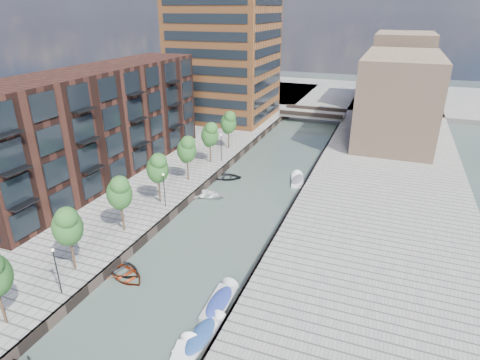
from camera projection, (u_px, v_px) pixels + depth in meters
The scene contains 28 objects.
water at pixel (268, 174), 57.33m from camera, with size 300.00×300.00×0.00m, color #38473F.
quay_left at pixel (68, 143), 68.94m from camera, with size 60.00×140.00×1.00m, color gray.
quay_right at pixel (386, 187), 51.89m from camera, with size 20.00×140.00×1.00m, color gray.
quay_wall_left at pixel (228, 165), 59.14m from camera, with size 0.25×140.00×1.00m, color #332823.
quay_wall_right at pixel (310, 176), 55.14m from camera, with size 0.25×140.00×1.00m, color #332823.
far_closure at pixel (333, 94), 108.65m from camera, with size 80.00×40.00×1.00m, color gray.
apartment_block at pixel (100, 124), 52.15m from camera, with size 8.00×38.00×14.00m, color black.
tower at pixel (225, 41), 78.06m from camera, with size 18.00×18.00×30.00m, color brown.
tan_block_near at pixel (398, 97), 67.82m from camera, with size 12.00×25.00×14.00m, color #94735A.
tan_block_far at pixel (401, 70), 89.75m from camera, with size 12.00×20.00×16.00m, color #94735A.
bridge at pixel (313, 114), 84.26m from camera, with size 13.00×6.00×1.30m.
tree_1 at pixel (67, 225), 33.13m from camera, with size 2.50×2.50×5.95m.
tree_2 at pixel (119, 192), 39.14m from camera, with size 2.50×2.50×5.95m.
tree_3 at pixel (157, 167), 45.15m from camera, with size 2.50×2.50×5.95m.
tree_4 at pixel (187, 149), 51.16m from camera, with size 2.50×2.50×5.95m.
tree_5 at pixel (210, 134), 57.17m from camera, with size 2.50×2.50×5.95m.
tree_6 at pixel (228, 122), 63.18m from camera, with size 2.50×2.50×5.95m.
lamp_0 at pixel (56, 266), 30.83m from camera, with size 0.24×0.24×4.12m.
lamp_1 at pixel (164, 187), 44.57m from camera, with size 0.24×0.24×4.12m.
lamp_2 at pixel (221, 145), 58.31m from camera, with size 0.24×0.24×4.12m.
sloop_0 at pixel (122, 271), 36.10m from camera, with size 3.03×4.24×0.88m, color black.
sloop_2 at pixel (126, 277), 35.26m from camera, with size 2.93×4.11×0.85m, color maroon.
sloop_3 at pixel (205, 197), 50.31m from camera, with size 3.56×4.99×1.03m, color white.
sloop_4 at pixel (225, 178), 55.78m from camera, with size 3.28×4.59×0.95m, color black.
motorboat_0 at pixel (221, 300), 32.24m from camera, with size 1.85×4.84×1.59m.
motorboat_3 at pixel (204, 335), 28.83m from camera, with size 2.53×4.89×1.55m.
motorboat_4 at pixel (297, 180), 54.91m from camera, with size 2.59×4.79×1.52m.
car at pixel (359, 136), 68.54m from camera, with size 1.50×3.73×1.27m, color #B0B3B5.
Camera 1 is at (15.21, -10.96, 21.80)m, focal length 30.00 mm.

